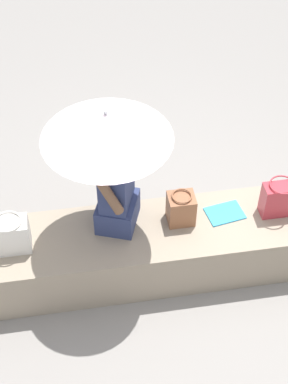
% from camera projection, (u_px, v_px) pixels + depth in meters
% --- Properties ---
extents(ground_plane, '(14.00, 14.00, 0.00)m').
position_uv_depth(ground_plane, '(168.00, 265.00, 4.74)').
color(ground_plane, gray).
extents(stone_bench, '(3.18, 0.64, 0.47)m').
position_uv_depth(stone_bench, '(169.00, 247.00, 4.57)').
color(stone_bench, gray).
rests_on(stone_bench, ground).
extents(person_seated, '(0.38, 0.51, 0.90)m').
position_uv_depth(person_seated, '(116.00, 185.00, 4.17)').
color(person_seated, navy).
rests_on(person_seated, stone_bench).
extents(parasol, '(0.87, 0.87, 1.11)m').
position_uv_depth(parasol, '(106.00, 126.00, 3.70)').
color(parasol, '#B7B7BC').
rests_on(parasol, stone_bench).
extents(handbag_black, '(0.27, 0.20, 0.30)m').
position_uv_depth(handbag_black, '(280.00, 199.00, 4.41)').
color(handbag_black, '#B2333D').
rests_on(handbag_black, stone_bench).
extents(tote_bag_canvas, '(0.27, 0.20, 0.29)m').
position_uv_depth(tote_bag_canvas, '(11.00, 235.00, 4.17)').
color(tote_bag_canvas, silver).
rests_on(tote_bag_canvas, stone_bench).
extents(shoulder_bag_spare, '(0.20, 0.17, 0.27)m').
position_uv_depth(shoulder_bag_spare, '(181.00, 208.00, 4.37)').
color(shoulder_bag_spare, brown).
rests_on(shoulder_bag_spare, stone_bench).
extents(magazine, '(0.31, 0.24, 0.01)m').
position_uv_depth(magazine, '(225.00, 213.00, 4.50)').
color(magazine, '#339ED1').
rests_on(magazine, stone_bench).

